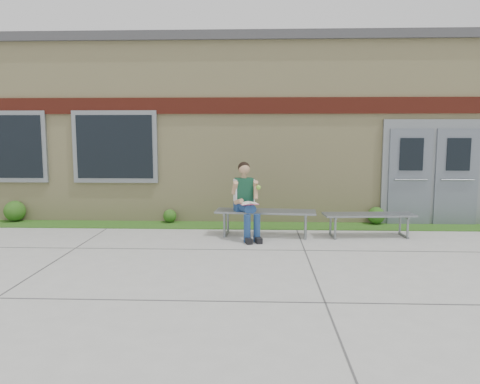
{
  "coord_description": "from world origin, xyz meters",
  "views": [
    {
      "loc": [
        0.2,
        -7.38,
        2.0
      ],
      "look_at": [
        -0.16,
        1.7,
        0.86
      ],
      "focal_mm": 35.0,
      "sensor_mm": 36.0,
      "label": 1
    }
  ],
  "objects": [
    {
      "name": "shrub_east",
      "position": [
        2.79,
        2.85,
        0.21
      ],
      "size": [
        0.38,
        0.38,
        0.38
      ],
      "primitive_type": "sphere",
      "color": "#184813",
      "rests_on": "grass_strip"
    },
    {
      "name": "bench_right",
      "position": [
        2.34,
        1.64,
        0.35
      ],
      "size": [
        1.78,
        0.62,
        0.45
      ],
      "rotation": [
        0.0,
        0.0,
        0.08
      ],
      "color": "gray",
      "rests_on": "ground"
    },
    {
      "name": "shrub_west",
      "position": [
        -5.31,
        2.85,
        0.25
      ],
      "size": [
        0.47,
        0.47,
        0.47
      ],
      "primitive_type": "sphere",
      "color": "#184813",
      "rests_on": "grass_strip"
    },
    {
      "name": "ground",
      "position": [
        0.0,
        0.0,
        0.0
      ],
      "size": [
        80.0,
        80.0,
        0.0
      ],
      "primitive_type": "plane",
      "color": "#9E9E99",
      "rests_on": "ground"
    },
    {
      "name": "grass_strip",
      "position": [
        0.0,
        2.6,
        0.01
      ],
      "size": [
        16.0,
        0.8,
        0.02
      ],
      "primitive_type": "cube",
      "color": "#184813",
      "rests_on": "ground"
    },
    {
      "name": "girl",
      "position": [
        -0.03,
        1.43,
        0.77
      ],
      "size": [
        0.61,
        0.9,
        1.46
      ],
      "rotation": [
        0.0,
        0.0,
        0.29
      ],
      "color": "navy",
      "rests_on": "ground"
    },
    {
      "name": "school_building",
      "position": [
        -0.0,
        5.99,
        2.1
      ],
      "size": [
        16.2,
        6.22,
        4.2
      ],
      "color": "beige",
      "rests_on": "ground"
    },
    {
      "name": "bench_left",
      "position": [
        0.34,
        1.64,
        0.39
      ],
      "size": [
        1.98,
        0.71,
        0.5
      ],
      "rotation": [
        0.0,
        0.0,
        -0.09
      ],
      "color": "gray",
      "rests_on": "ground"
    },
    {
      "name": "shrub_mid",
      "position": [
        -1.78,
        2.85,
        0.17
      ],
      "size": [
        0.29,
        0.29,
        0.29
      ],
      "primitive_type": "sphere",
      "color": "#184813",
      "rests_on": "grass_strip"
    }
  ]
}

